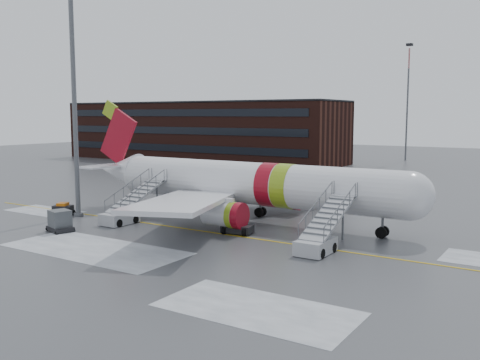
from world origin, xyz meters
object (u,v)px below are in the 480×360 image
Objects in this scene: uld_container at (60,222)px; baggage_tractor at (63,210)px; airliner at (243,183)px; light_mast_near at (73,70)px; airstair_fwd at (320,237)px; airstair_aft at (126,211)px; pushback_tug at (236,226)px.

uld_container reaches higher than baggage_tractor.
uld_container is at bearing -40.98° from baggage_tractor.
uld_container is at bearing -130.41° from airliner.
light_mast_near is (1.69, 0.42, 13.26)m from baggage_tractor.
airstair_fwd and airstair_aft have the same top height.
light_mast_near is at bearing -179.64° from airstair_fwd.
baggage_tractor is (-18.42, -2.19, -0.12)m from pushback_tug.
light_mast_near reaches higher than pushback_tug.
airstair_aft reaches higher than uld_container.
light_mast_near reaches higher than airliner.
uld_container reaches higher than pushback_tug.
pushback_tug is (10.69, 1.61, -0.43)m from airstair_aft.
airstair_fwd is 3.13× the size of baggage_tractor.
pushback_tug is at bearing 29.50° from uld_container.
airliner reaches higher than airstair_fwd.
airliner is 16.10m from uld_container.
light_mast_near reaches higher than airstair_aft.
airliner is 17.79m from baggage_tractor.
airstair_aft reaches higher than baggage_tractor.
airstair_fwd is 2.87× the size of pushback_tug.
airstair_fwd is 1.00× the size of airstair_aft.
airliner reaches higher than pushback_tug.
pushback_tug is (-8.18, 1.61, -0.43)m from airstair_fwd.
airliner is at bearing 38.17° from airstair_aft.
baggage_tractor is (-7.73, -0.58, -0.55)m from airstair_aft.
airstair_fwd is 27.96m from light_mast_near.
airstair_fwd is at bearing 1.24° from baggage_tractor.
pushback_tug is at bearing 6.77° from baggage_tractor.
uld_container is at bearing -165.07° from airstair_fwd.
light_mast_near is at bearing -155.00° from airliner.
airstair_fwd is at bearing -31.76° from airliner.
pushback_tug is at bearing 8.56° from airstair_aft.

